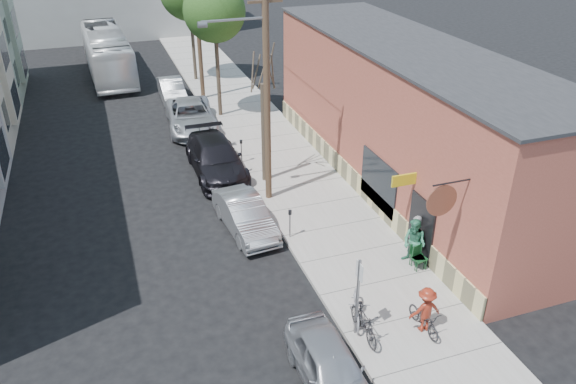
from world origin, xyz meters
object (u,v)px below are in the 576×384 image
object	(u,v)px
patio_chair_a	(419,258)
parked_bike_b	(357,306)
tree_leafy_mid	(214,11)
utility_pole_near	(265,86)
car_3	(191,116)
car_4	(172,90)
parking_meter_near	(290,219)
parking_meter_far	(241,147)
patio_chair_b	(418,257)
car_2	(216,158)
car_0	(330,367)
parked_bike_a	(364,323)
sign_post	(358,290)
cyclist	(426,310)
tree_bare	(264,134)
car_1	(245,215)
patron_green	(414,243)
patron_grey	(415,237)
bus	(107,53)

from	to	relation	value
patio_chair_a	parked_bike_b	distance (m)	3.79
tree_leafy_mid	utility_pole_near	bearing A→B (deg)	-92.12
patio_chair_a	car_3	size ratio (longest dim) A/B	0.15
car_4	parking_meter_near	bearing A→B (deg)	-84.07
parking_meter_far	patio_chair_a	world-z (taller)	parking_meter_far
patio_chair_b	car_3	size ratio (longest dim) A/B	0.15
utility_pole_near	car_2	bearing A→B (deg)	114.92
patio_chair_b	car_0	xyz separation A→B (m)	(-5.24, -4.04, 0.11)
patio_chair_a	utility_pole_near	bearing A→B (deg)	103.24
parked_bike_a	car_2	size ratio (longest dim) A/B	0.32
sign_post	cyclist	size ratio (longest dim) A/B	1.75
utility_pole_near	car_3	xyz separation A→B (m)	(-1.65, 9.71, -4.60)
tree_leafy_mid	patio_chair_b	xyz separation A→B (m)	(3.24, -18.04, -5.80)
tree_bare	car_1	distance (m)	4.76
sign_post	parking_meter_far	size ratio (longest dim) A/B	2.26
parking_meter_far	parked_bike_b	xyz separation A→B (m)	(0.44, -12.76, -0.33)
patron_green	car_2	size ratio (longest dim) A/B	0.33
parking_meter_near	patron_green	xyz separation A→B (m)	(3.71, -3.25, 0.11)
car_0	tree_bare	bearing A→B (deg)	81.05
patio_chair_a	cyclist	world-z (taller)	cyclist
car_1	utility_pole_near	bearing A→B (deg)	47.34
patio_chair_a	car_1	distance (m)	7.22
patio_chair_b	car_4	size ratio (longest dim) A/B	0.21
patron_grey	car_3	size ratio (longest dim) A/B	0.31
sign_post	parked_bike_b	distance (m)	1.36
cyclist	car_3	bearing A→B (deg)	-74.94
car_2	car_4	xyz separation A→B (m)	(-0.32, 11.82, -0.13)
parked_bike_b	patron_green	bearing A→B (deg)	54.84
car_1	patio_chair_a	bearing A→B (deg)	-48.00
patron_grey	parked_bike_b	distance (m)	4.29
patron_green	tree_bare	bearing A→B (deg)	176.75
patron_grey	car_2	world-z (taller)	patron_grey
parking_meter_near	parking_meter_far	distance (m)	7.43
utility_pole_near	patron_grey	size ratio (longest dim) A/B	5.57
tree_leafy_mid	car_0	world-z (taller)	tree_leafy_mid
car_0	tree_leafy_mid	bearing A→B (deg)	84.81
tree_bare	parked_bike_b	size ratio (longest dim) A/B	2.48
car_0	parking_meter_far	bearing A→B (deg)	84.44
parking_meter_far	parking_meter_near	bearing A→B (deg)	-90.00
parking_meter_near	parking_meter_far	size ratio (longest dim) A/B	1.00
patio_chair_b	cyclist	distance (m)	3.43
patio_chair_a	cyclist	size ratio (longest dim) A/B	0.55
patron_green	car_0	world-z (taller)	patron_green
parked_bike_b	utility_pole_near	bearing A→B (deg)	114.39
car_3	tree_bare	bearing A→B (deg)	-71.17
parking_meter_far	tree_bare	bearing A→B (deg)	-76.08
cyclist	parked_bike_a	size ratio (longest dim) A/B	0.87
parking_meter_far	bus	xyz separation A→B (m)	(-5.34, 18.63, 0.70)
patron_green	car_0	distance (m)	6.70
parking_meter_far	tree_bare	size ratio (longest dim) A/B	0.26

